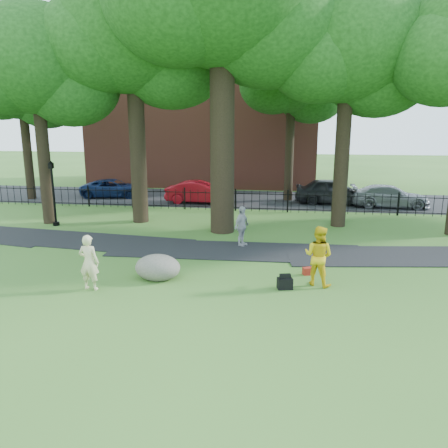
% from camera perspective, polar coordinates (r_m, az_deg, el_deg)
% --- Properties ---
extents(ground, '(120.00, 120.00, 0.00)m').
position_cam_1_polar(ground, '(13.96, -4.60, -7.93)').
color(ground, '#325C20').
rests_on(ground, ground).
extents(footpath, '(36.07, 3.85, 0.03)m').
position_cam_1_polar(footpath, '(17.44, 1.50, -3.56)').
color(footpath, black).
rests_on(footpath, ground).
extents(street, '(80.00, 7.00, 0.02)m').
position_cam_1_polar(street, '(29.27, 2.44, 3.27)').
color(street, black).
rests_on(street, ground).
extents(iron_fence, '(44.00, 0.04, 1.20)m').
position_cam_1_polar(iron_fence, '(25.25, 1.49, 3.08)').
color(iron_fence, black).
rests_on(iron_fence, ground).
extents(brick_building, '(18.00, 8.00, 12.00)m').
position_cam_1_polar(brick_building, '(37.36, -2.44, 14.65)').
color(brick_building, brown).
rests_on(brick_building, ground).
extents(tree_row, '(26.82, 7.96, 12.42)m').
position_cam_1_polar(tree_row, '(21.46, 1.83, 21.56)').
color(tree_row, black).
rests_on(tree_row, ground).
extents(woman, '(0.65, 0.45, 1.73)m').
position_cam_1_polar(woman, '(13.90, -17.23, -4.81)').
color(woman, beige).
rests_on(woman, ground).
extents(man, '(1.15, 1.05, 1.90)m').
position_cam_1_polar(man, '(13.95, 12.22, -4.08)').
color(man, gold).
rests_on(man, ground).
extents(pedestrian, '(0.78, 1.06, 1.67)m').
position_cam_1_polar(pedestrian, '(17.95, 2.33, -0.31)').
color(pedestrian, '#9E9EA2').
rests_on(pedestrian, ground).
extents(boulder, '(1.64, 1.32, 0.87)m').
position_cam_1_polar(boulder, '(14.48, -8.66, -5.43)').
color(boulder, '#656254').
rests_on(boulder, ground).
extents(lamppost, '(0.32, 0.32, 3.21)m').
position_cam_1_polar(lamppost, '(23.01, -21.37, 3.65)').
color(lamppost, black).
rests_on(lamppost, ground).
extents(backpack, '(0.51, 0.39, 0.34)m').
position_cam_1_polar(backpack, '(13.68, 7.95, -7.70)').
color(backpack, black).
rests_on(backpack, ground).
extents(red_bag, '(0.41, 0.34, 0.24)m').
position_cam_1_polar(red_bag, '(15.05, 10.96, -6.06)').
color(red_bag, maroon).
rests_on(red_bag, ground).
extents(red_sedan, '(4.25, 1.51, 1.40)m').
position_cam_1_polar(red_sedan, '(27.70, -3.20, 4.17)').
color(red_sedan, maroon).
rests_on(red_sedan, ground).
extents(navy_van, '(4.63, 2.61, 1.22)m').
position_cam_1_polar(navy_van, '(30.88, -14.20, 4.55)').
color(navy_van, '#0D1C43').
rests_on(navy_van, ground).
extents(grey_car, '(4.76, 2.06, 1.60)m').
position_cam_1_polar(grey_car, '(28.24, 14.07, 4.17)').
color(grey_car, black).
rests_on(grey_car, ground).
extents(silver_car, '(4.62, 1.98, 1.33)m').
position_cam_1_polar(silver_car, '(28.16, 20.84, 3.40)').
color(silver_car, gray).
rests_on(silver_car, ground).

